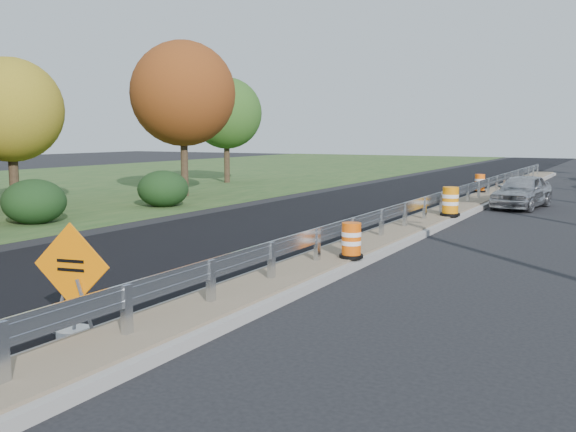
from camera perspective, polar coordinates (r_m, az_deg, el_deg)
The scene contains 15 objects.
ground at distance 16.05m, azimuth 5.76°, elevation -3.49°, with size 140.00×140.00×0.00m, color black.
grass_verge_near at distance 38.98m, azimuth -22.01°, elevation 2.41°, with size 30.00×120.00×0.03m, color #28491F.
milled_overlay at distance 26.86m, azimuth 5.50°, elevation 0.90°, with size 7.20×120.00×0.01m, color black.
median at distance 23.52m, azimuth 13.44°, elevation 0.07°, with size 1.60×55.00×0.23m.
guardrail at distance 24.41m, azimuth 14.11°, elevation 1.77°, with size 0.10×46.15×0.72m.
hedge_mid at distance 22.96m, azimuth -21.64°, elevation 1.21°, with size 2.09×2.09×1.52m, color black.
hedge_north at distance 26.83m, azimuth -11.04°, elevation 2.41°, with size 2.09×2.09×1.52m, color black.
tree_near_yellow at distance 26.85m, azimuth -23.46°, elevation 8.62°, with size 3.96×3.96×5.88m.
tree_near_red at distance 31.16m, azimuth -9.32°, elevation 10.67°, with size 4.95×4.95×7.35m.
tree_near_back at distance 39.36m, azimuth -5.51°, elevation 9.07°, with size 4.29×4.29×6.37m.
caution_sign at distance 10.02m, azimuth -18.53°, elevation -7.89°, with size 1.23×0.52×1.73m.
barrel_median_near at distance 14.48m, azimuth 5.65°, elevation -2.22°, with size 0.54×0.54×0.79m.
barrel_median_mid at distance 22.47m, azimuth 14.24°, elevation 1.23°, with size 0.67×0.67×0.98m.
barrel_median_far at distance 32.00m, azimuth 16.68°, elevation 2.79°, with size 0.58×0.58×0.85m.
car_silver at distance 27.63m, azimuth 20.09°, elevation 2.09°, with size 1.63×4.06×1.38m, color #A8A9AD.
Camera 1 is at (6.15, -14.51, 3.01)m, focal length 40.00 mm.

